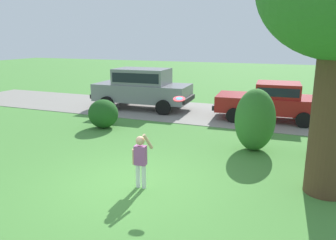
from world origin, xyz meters
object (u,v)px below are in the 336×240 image
object	(u,v)px
frisbee	(179,99)
child_thrower	(141,158)
parked_sedan	(272,100)
parked_suv	(142,86)

from	to	relation	value
frisbee	child_thrower	bearing A→B (deg)	-124.77
parked_sedan	frisbee	xyz separation A→B (m)	(-1.59, -6.83, 1.08)
parked_sedan	child_thrower	world-z (taller)	parked_sedan
parked_sedan	parked_suv	xyz separation A→B (m)	(-5.91, 0.08, 0.23)
child_thrower	parked_suv	bearing A→B (deg)	115.61
parked_suv	child_thrower	size ratio (longest dim) A/B	3.71
child_thrower	frisbee	xyz separation A→B (m)	(0.59, 0.85, 1.21)
parked_sedan	child_thrower	distance (m)	7.99
parked_sedan	frisbee	size ratio (longest dim) A/B	15.78
parked_suv	frisbee	bearing A→B (deg)	-58.00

